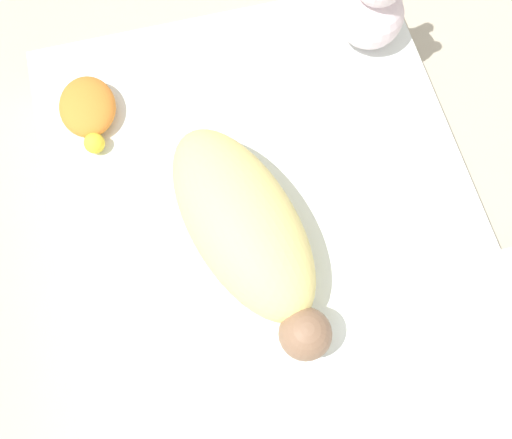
{
  "coord_description": "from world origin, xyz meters",
  "views": [
    {
      "loc": [
        0.43,
        -0.14,
        1.32
      ],
      "look_at": [
        0.01,
        -0.03,
        0.19
      ],
      "focal_mm": 42.0,
      "sensor_mm": 36.0,
      "label": 1
    }
  ],
  "objects_px": {
    "turtle_plush": "(88,109)",
    "swaddled_baby": "(246,228)",
    "bunny_plush": "(374,4)",
    "pillow": "(495,361)"
  },
  "relations": [
    {
      "from": "turtle_plush",
      "to": "pillow",
      "type": "bearing_deg",
      "value": 41.73
    },
    {
      "from": "pillow",
      "to": "bunny_plush",
      "type": "bearing_deg",
      "value": 179.08
    },
    {
      "from": "bunny_plush",
      "to": "turtle_plush",
      "type": "bearing_deg",
      "value": -85.2
    },
    {
      "from": "turtle_plush",
      "to": "swaddled_baby",
      "type": "bearing_deg",
      "value": 35.58
    },
    {
      "from": "swaddled_baby",
      "to": "pillow",
      "type": "distance_m",
      "value": 0.53
    },
    {
      "from": "swaddled_baby",
      "to": "turtle_plush",
      "type": "distance_m",
      "value": 0.47
    },
    {
      "from": "pillow",
      "to": "turtle_plush",
      "type": "distance_m",
      "value": 0.99
    },
    {
      "from": "pillow",
      "to": "swaddled_baby",
      "type": "bearing_deg",
      "value": -132.9
    },
    {
      "from": "swaddled_baby",
      "to": "bunny_plush",
      "type": "height_order",
      "value": "bunny_plush"
    },
    {
      "from": "pillow",
      "to": "turtle_plush",
      "type": "height_order",
      "value": "pillow"
    }
  ]
}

